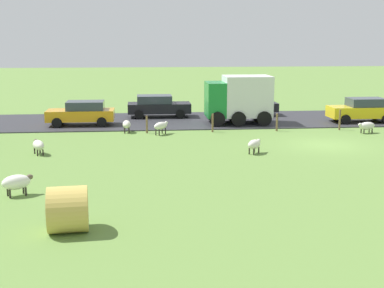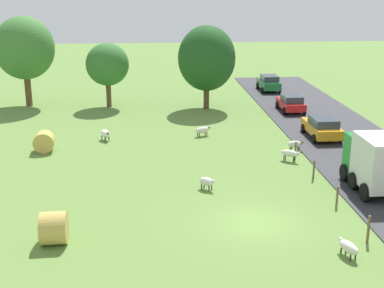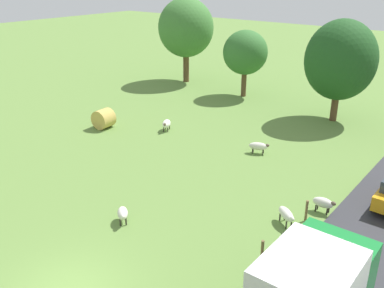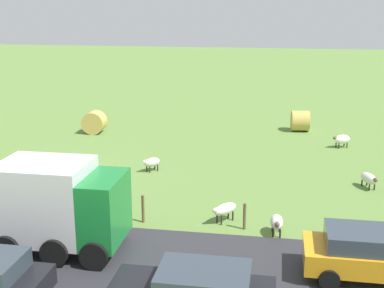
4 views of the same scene
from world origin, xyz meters
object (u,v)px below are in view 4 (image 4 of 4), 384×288
object	(u,v)px
sheep_1	(277,222)
hay_bale_0	(300,121)
sheep_4	(152,162)
hay_bale_1	(94,122)
truck_0	(60,204)
sheep_3	(342,139)
sheep_0	(225,209)
sheep_5	(369,178)
car_5	(371,253)

from	to	relation	value
sheep_1	hay_bale_0	world-z (taller)	hay_bale_0
sheep_4	hay_bale_1	size ratio (longest dim) A/B	0.68
sheep_1	truck_0	xyz separation A→B (m)	(2.60, -7.44, 1.26)
sheep_3	sheep_0	bearing A→B (deg)	-25.13
hay_bale_1	truck_0	bearing A→B (deg)	16.15
sheep_4	sheep_5	bearing A→B (deg)	85.60
sheep_1	sheep_5	size ratio (longest dim) A/B	0.86
sheep_0	truck_0	size ratio (longest dim) A/B	0.28
sheep_4	sheep_5	xyz separation A→B (m)	(0.83, 10.75, 0.00)
sheep_3	car_5	world-z (taller)	car_5
sheep_5	car_5	bearing A→B (deg)	-8.12
sheep_5	hay_bale_0	size ratio (longest dim) A/B	0.93
sheep_0	sheep_1	xyz separation A→B (m)	(0.89, 2.06, -0.03)
sheep_3	car_5	bearing A→B (deg)	-2.63
sheep_0	truck_0	xyz separation A→B (m)	(3.48, -5.38, 1.23)
sheep_0	truck_0	world-z (taller)	truck_0
sheep_0	hay_bale_1	xyz separation A→B (m)	(-13.36, -10.25, 0.20)
hay_bale_0	car_5	xyz separation A→B (m)	(20.03, 1.63, 0.19)
hay_bale_0	sheep_1	bearing A→B (deg)	-4.48
sheep_3	sheep_5	distance (m)	7.26
car_5	sheep_5	bearing A→B (deg)	171.88
hay_bale_1	car_5	size ratio (longest dim) A/B	0.34
sheep_1	sheep_5	distance (m)	7.32
hay_bale_0	truck_0	xyz separation A→B (m)	(19.78, -8.79, 1.07)
sheep_3	car_5	distance (m)	16.07
sheep_0	sheep_4	world-z (taller)	sheep_0
sheep_5	car_5	world-z (taller)	car_5
sheep_3	sheep_5	bearing A→B (deg)	4.09
truck_0	sheep_0	bearing A→B (deg)	122.95
hay_bale_0	hay_bale_1	world-z (taller)	hay_bale_1
sheep_4	car_5	xyz separation A→B (m)	(9.64, 9.50, 0.40)
sheep_4	hay_bale_0	bearing A→B (deg)	142.85
sheep_1	car_5	bearing A→B (deg)	46.31
sheep_1	hay_bale_1	xyz separation A→B (m)	(-14.24, -12.32, 0.23)
sheep_5	car_5	xyz separation A→B (m)	(8.81, -1.26, 0.40)
sheep_1	hay_bale_1	size ratio (longest dim) A/B	0.76
sheep_1	car_5	distance (m)	4.13
hay_bale_0	hay_bale_1	distance (m)	13.98
sheep_0	sheep_1	world-z (taller)	sheep_0
sheep_1	sheep_3	world-z (taller)	sheep_3
sheep_0	sheep_3	world-z (taller)	sheep_3
sheep_5	car_5	size ratio (longest dim) A/B	0.30
sheep_4	truck_0	size ratio (longest dim) A/B	0.23
sheep_4	sheep_5	world-z (taller)	sheep_5
sheep_0	sheep_5	distance (m)	8.09
sheep_0	sheep_1	size ratio (longest dim) A/B	1.09
sheep_3	hay_bale_0	bearing A→B (deg)	-149.21
sheep_1	truck_0	bearing A→B (deg)	-70.76
sheep_0	sheep_4	bearing A→B (deg)	-142.97
sheep_5	hay_bale_1	world-z (taller)	hay_bale_1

